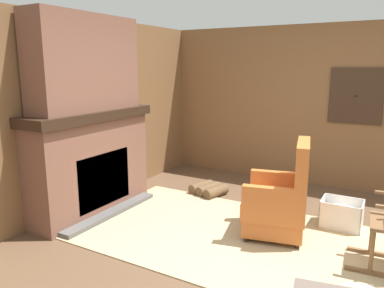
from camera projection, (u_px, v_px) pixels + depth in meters
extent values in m
plane|color=brown|center=(268.00, 256.00, 3.58)|extent=(14.00, 14.00, 0.00)
cube|color=brown|center=(73.00, 115.00, 4.57)|extent=(0.06, 5.58, 2.38)
cube|color=brown|center=(327.00, 107.00, 5.48)|extent=(5.58, 0.06, 2.38)
cube|color=#382619|center=(356.00, 96.00, 5.22)|extent=(0.71, 0.02, 0.78)
cube|color=silver|center=(356.00, 96.00, 5.23)|extent=(0.67, 0.01, 0.74)
cube|color=#382619|center=(356.00, 96.00, 5.22)|extent=(0.02, 0.02, 0.74)
cube|color=#382619|center=(356.00, 96.00, 5.22)|extent=(0.67, 0.02, 0.02)
cube|color=brown|center=(91.00, 166.00, 4.57)|extent=(0.43, 1.65, 1.15)
cube|color=black|center=(103.00, 179.00, 4.51)|extent=(0.08, 0.86, 0.65)
cube|color=#565451|center=(112.00, 213.00, 4.54)|extent=(0.16, 1.49, 0.06)
cube|color=black|center=(88.00, 115.00, 4.44)|extent=(0.53, 1.75, 0.11)
cube|color=brown|center=(85.00, 63.00, 4.32)|extent=(0.38, 1.45, 1.10)
cube|color=tan|center=(236.00, 237.00, 3.96)|extent=(3.45, 1.96, 0.01)
cube|color=#C6662D|center=(274.00, 218.00, 4.01)|extent=(0.72, 0.76, 0.24)
cube|color=#C6662D|center=(275.00, 205.00, 3.98)|extent=(0.76, 0.79, 0.18)
cube|color=#C6662D|center=(302.00, 171.00, 3.82)|extent=(0.26, 0.68, 0.62)
cube|color=#C6662D|center=(271.00, 197.00, 3.67)|extent=(0.57, 0.21, 0.20)
cube|color=#C6662D|center=(276.00, 180.00, 4.22)|extent=(0.57, 0.21, 0.20)
cylinder|color=#332319|center=(246.00, 239.00, 3.86)|extent=(0.06, 0.06, 0.06)
cylinder|color=#332319|center=(254.00, 219.00, 4.36)|extent=(0.06, 0.06, 0.06)
cylinder|color=#332319|center=(297.00, 246.00, 3.71)|extent=(0.06, 0.06, 0.06)
cylinder|color=#332319|center=(299.00, 224.00, 4.22)|extent=(0.06, 0.06, 0.06)
cylinder|color=brown|center=(372.00, 251.00, 3.20)|extent=(0.04, 0.04, 0.38)
cylinder|color=brown|center=(372.00, 233.00, 3.55)|extent=(0.04, 0.04, 0.38)
cylinder|color=brown|center=(201.00, 187.00, 5.39)|extent=(0.24, 0.41, 0.14)
cylinder|color=brown|center=(208.00, 189.00, 5.29)|extent=(0.24, 0.41, 0.14)
cylinder|color=brown|center=(216.00, 192.00, 5.19)|extent=(0.24, 0.41, 0.14)
cube|color=white|center=(340.00, 227.00, 4.22)|extent=(0.44, 0.34, 0.01)
cube|color=white|center=(362.00, 218.00, 4.08)|extent=(0.01, 0.34, 0.32)
cube|color=white|center=(322.00, 210.00, 4.29)|extent=(0.01, 0.34, 0.32)
cube|color=white|center=(344.00, 209.00, 4.33)|extent=(0.44, 0.02, 0.32)
cube|color=white|center=(339.00, 219.00, 4.05)|extent=(0.44, 0.02, 0.32)
ellipsoid|color=white|center=(342.00, 213.00, 4.18)|extent=(0.35, 0.27, 0.19)
ellipsoid|color=#47708E|center=(66.00, 108.00, 4.20)|extent=(0.10, 0.10, 0.10)
cylinder|color=white|center=(65.00, 96.00, 4.17)|extent=(0.06, 0.06, 0.19)
cube|color=black|center=(106.00, 102.00, 4.74)|extent=(0.13, 0.25, 0.14)
cube|color=silver|center=(110.00, 102.00, 4.71)|extent=(0.01, 0.04, 0.02)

